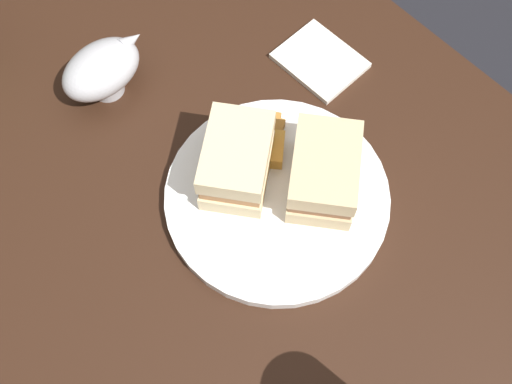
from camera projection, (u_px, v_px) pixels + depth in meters
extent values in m
plane|color=black|center=(245.00, 335.00, 1.42)|extent=(6.00, 6.00, 0.00)
cube|color=black|center=(242.00, 290.00, 1.08)|extent=(1.17, 0.77, 0.74)
cylinder|color=white|center=(277.00, 197.00, 0.74)|extent=(0.28, 0.28, 0.02)
cube|color=#CCB284|center=(322.00, 180.00, 0.73)|extent=(0.13, 0.14, 0.03)
cube|color=#8C5B3D|center=(324.00, 172.00, 0.71)|extent=(0.12, 0.13, 0.02)
cube|color=#CCB284|center=(326.00, 164.00, 0.69)|extent=(0.13, 0.14, 0.03)
cube|color=beige|center=(237.00, 170.00, 0.74)|extent=(0.13, 0.13, 0.03)
cube|color=#B27A4C|center=(237.00, 161.00, 0.72)|extent=(0.12, 0.12, 0.02)
cube|color=beige|center=(236.00, 152.00, 0.70)|extent=(0.13, 0.13, 0.03)
cube|color=#B77F33|center=(265.00, 142.00, 0.76)|extent=(0.03, 0.05, 0.01)
cube|color=#AD702D|center=(271.00, 136.00, 0.76)|extent=(0.04, 0.05, 0.02)
cube|color=gold|center=(276.00, 149.00, 0.75)|extent=(0.04, 0.04, 0.02)
cube|color=#AD702D|center=(271.00, 131.00, 0.77)|extent=(0.04, 0.05, 0.02)
cylinder|color=#B7B7BC|center=(107.00, 85.00, 0.81)|extent=(0.04, 0.04, 0.02)
ellipsoid|color=#B7B7BC|center=(101.00, 69.00, 0.78)|extent=(0.08, 0.12, 0.06)
ellipsoid|color=#381E0F|center=(100.00, 66.00, 0.78)|extent=(0.07, 0.09, 0.02)
cone|color=#B7B7BC|center=(131.00, 41.00, 0.79)|extent=(0.03, 0.03, 0.02)
cube|color=silver|center=(320.00, 61.00, 0.84)|extent=(0.11, 0.09, 0.01)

